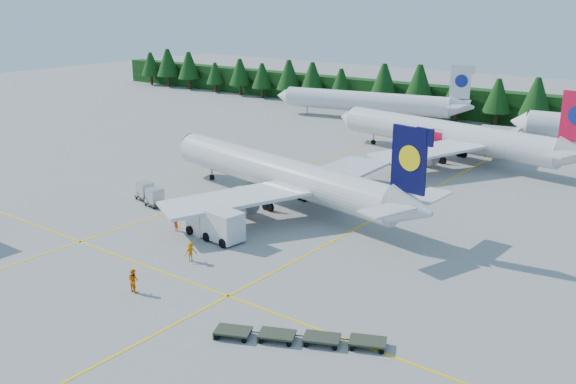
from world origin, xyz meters
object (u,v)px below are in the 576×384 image
Objects in this scene: airliner_red at (440,134)px; airstairs at (248,192)px; airliner_navy at (273,172)px; service_truck at (215,223)px.

airliner_red is 34.50m from airstairs.
airliner_red is at bearing 75.65° from airstairs.
airliner_red is (6.42, 32.16, 0.05)m from airliner_navy.
airliner_navy reaches higher than service_truck.
service_truck is at bearing -67.01° from airliner_navy.
airliner_navy is at bearing 16.77° from airstairs.
service_truck is (6.14, -12.26, 0.77)m from airstairs.
airliner_navy is 13.58m from service_truck.
airstairs is (-9.61, -33.01, -2.84)m from airliner_red.
airstairs is 13.73m from service_truck.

